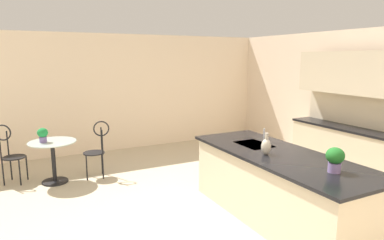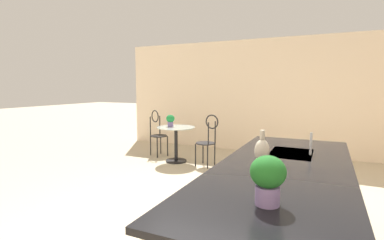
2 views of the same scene
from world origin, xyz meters
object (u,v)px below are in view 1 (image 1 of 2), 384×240
chair_by_island (97,147)px  vase_on_counter (266,146)px  potted_plant_on_table (43,134)px  chair_near_window (10,151)px  bistro_table (53,158)px  potted_plant_counter_far (335,158)px

chair_by_island → vase_on_counter: vase_on_counter is taller
potted_plant_on_table → vase_on_counter: bearing=41.7°
potted_plant_on_table → chair_by_island: bearing=85.7°
chair_by_island → vase_on_counter: 3.22m
chair_near_window → potted_plant_on_table: chair_near_window is taller
chair_near_window → vase_on_counter: size_ratio=3.62×
chair_by_island → potted_plant_on_table: (-0.07, -0.88, 0.31)m
bistro_table → potted_plant_counter_far: size_ratio=2.83×
potted_plant_counter_far → potted_plant_on_table: bearing=-143.8°
chair_by_island → potted_plant_on_table: 0.94m
bistro_table → potted_plant_on_table: (-0.01, -0.14, 0.44)m
bistro_table → potted_plant_counter_far: 4.56m
chair_by_island → potted_plant_on_table: size_ratio=4.19×
chair_near_window → vase_on_counter: vase_on_counter is taller
bistro_table → chair_by_island: 0.75m
chair_near_window → potted_plant_counter_far: size_ratio=3.69×
bistro_table → vase_on_counter: vase_on_counter is taller
chair_near_window → chair_by_island: size_ratio=1.00×
chair_near_window → potted_plant_counter_far: 5.20m
vase_on_counter → chair_by_island: bearing=-149.4°
chair_by_island → potted_plant_on_table: bearing=-94.3°
bistro_table → chair_near_window: chair_near_window is taller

